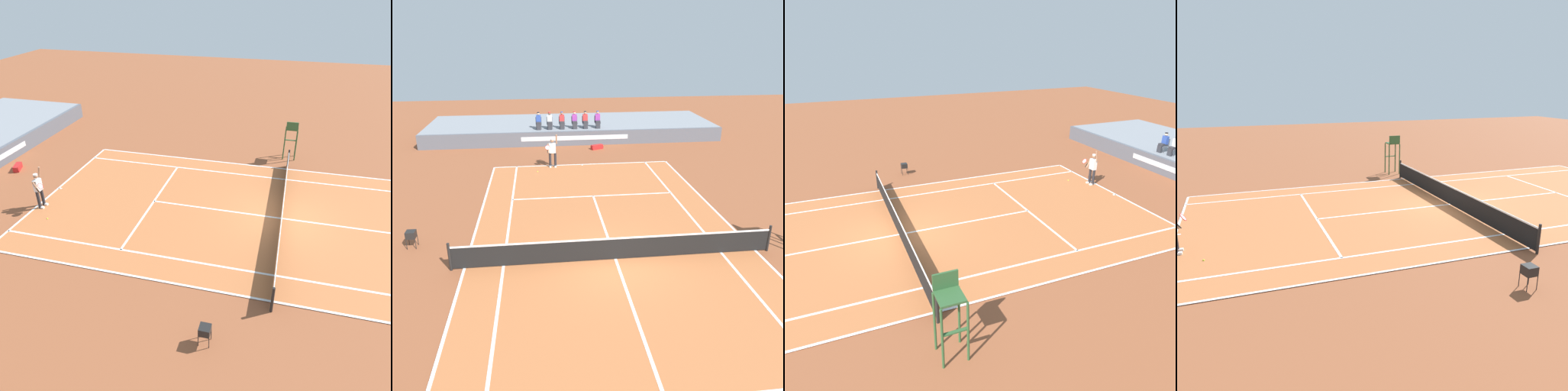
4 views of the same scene
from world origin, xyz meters
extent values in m
plane|color=brown|center=(0.00, 0.00, 0.00)|extent=(80.00, 80.00, 0.00)
cube|color=#B76638|center=(0.00, 0.00, 0.01)|extent=(10.98, 23.78, 0.02)
cube|color=white|center=(0.00, 11.89, 0.02)|extent=(10.98, 0.10, 0.01)
cube|color=white|center=(-5.49, 0.00, 0.02)|extent=(0.10, 23.78, 0.01)
cube|color=white|center=(5.49, 0.00, 0.02)|extent=(0.10, 23.78, 0.01)
cube|color=white|center=(-4.11, 0.00, 0.02)|extent=(0.10, 23.78, 0.01)
cube|color=white|center=(4.11, 0.00, 0.02)|extent=(0.10, 23.78, 0.01)
cube|color=white|center=(0.00, 6.40, 0.02)|extent=(8.22, 0.10, 0.01)
cube|color=white|center=(0.00, 0.00, 0.02)|extent=(0.10, 12.80, 0.01)
cube|color=white|center=(0.00, 11.79, 0.02)|extent=(0.10, 0.20, 0.01)
cylinder|color=black|center=(-5.94, 0.00, 0.54)|extent=(0.10, 0.10, 1.07)
cylinder|color=black|center=(5.94, 0.00, 0.54)|extent=(0.10, 0.10, 1.07)
cube|color=black|center=(0.00, 0.00, 0.48)|extent=(11.78, 0.02, 0.84)
cube|color=white|center=(0.00, 0.00, 0.90)|extent=(11.78, 0.03, 0.06)
cube|color=#474C56|center=(-2.63, 17.76, 1.47)|extent=(0.44, 0.44, 0.06)
cube|color=#474C56|center=(-2.63, 17.96, 1.72)|extent=(0.44, 0.06, 0.44)
cylinder|color=#4C4C51|center=(-2.46, 17.61, 1.25)|extent=(0.04, 0.04, 0.38)
cylinder|color=#4C4C51|center=(-2.81, 17.61, 1.25)|extent=(0.04, 0.04, 0.38)
cube|color=#2D2D33|center=(-2.63, 17.66, 1.55)|extent=(0.34, 0.44, 0.16)
cube|color=#2D2D33|center=(-2.63, 17.46, 1.28)|extent=(0.30, 0.14, 0.44)
cube|color=#2D4CA8|center=(-2.63, 17.82, 1.84)|extent=(0.36, 0.22, 0.52)
sphere|color=beige|center=(-2.63, 17.82, 2.21)|extent=(0.20, 0.20, 0.20)
cylinder|color=black|center=(-2.63, 17.82, 2.30)|extent=(0.19, 0.19, 0.05)
cube|color=#474C56|center=(-1.81, 17.76, 1.47)|extent=(0.44, 0.44, 0.06)
cylinder|color=#4C4C51|center=(-1.63, 17.61, 1.25)|extent=(0.04, 0.04, 0.38)
cylinder|color=#4C4C51|center=(-1.98, 17.61, 1.25)|extent=(0.04, 0.04, 0.38)
cube|color=#2D2D33|center=(-1.81, 17.66, 1.55)|extent=(0.34, 0.44, 0.16)
cube|color=#2D2D33|center=(-1.81, 17.46, 1.28)|extent=(0.30, 0.14, 0.44)
cube|color=white|center=(-1.81, 17.82, 1.84)|extent=(0.36, 0.22, 0.52)
cylinder|color=#232328|center=(-1.70, 11.63, 0.46)|extent=(0.15, 0.15, 0.92)
cylinder|color=#232328|center=(-2.02, 11.64, 0.46)|extent=(0.15, 0.15, 0.92)
cube|color=white|center=(-1.70, 11.57, 0.05)|extent=(0.12, 0.28, 0.10)
cube|color=white|center=(-2.02, 11.58, 0.05)|extent=(0.12, 0.28, 0.10)
cube|color=white|center=(-1.86, 11.64, 1.22)|extent=(0.40, 0.25, 0.60)
sphere|color=#A37556|center=(-1.86, 11.64, 1.69)|extent=(0.22, 0.22, 0.22)
cylinder|color=white|center=(-1.86, 11.64, 1.78)|extent=(0.21, 0.21, 0.06)
cylinder|color=#A37556|center=(-1.60, 11.60, 1.78)|extent=(0.09, 0.21, 0.61)
cylinder|color=#A37556|center=(-2.12, 11.54, 1.24)|extent=(0.10, 0.33, 0.56)
cylinder|color=black|center=(-2.16, 11.42, 1.11)|extent=(0.04, 0.19, 0.25)
torus|color=red|center=(-2.16, 11.24, 1.37)|extent=(0.31, 0.20, 0.26)
cylinder|color=silver|center=(-2.16, 11.24, 1.37)|extent=(0.27, 0.16, 0.22)
sphere|color=#D1E533|center=(-2.82, 10.73, 0.03)|extent=(0.07, 0.07, 0.07)
cylinder|color=#2D562D|center=(7.63, 0.35, 0.95)|extent=(0.07, 0.07, 1.90)
cylinder|color=#2D562D|center=(7.63, -0.35, 0.95)|extent=(0.07, 0.07, 1.90)
cylinder|color=#2D562D|center=(6.93, 0.35, 0.95)|extent=(0.07, 0.07, 1.90)
cylinder|color=#2D562D|center=(6.93, -0.35, 0.95)|extent=(0.07, 0.07, 1.90)
cube|color=#2D562D|center=(7.28, 0.00, 1.93)|extent=(0.70, 0.70, 0.06)
cube|color=#2D562D|center=(6.93, 0.00, 2.20)|extent=(0.06, 0.70, 0.48)
cube|color=#2D562D|center=(7.60, 0.00, 1.04)|extent=(0.10, 0.70, 0.04)
cube|color=black|center=(-7.75, 1.91, 0.56)|extent=(0.36, 0.36, 0.28)
cylinder|color=black|center=(-7.92, 1.74, 0.21)|extent=(0.02, 0.02, 0.42)
cylinder|color=black|center=(-7.58, 1.74, 0.21)|extent=(0.02, 0.02, 0.42)
cylinder|color=black|center=(-7.92, 2.08, 0.21)|extent=(0.02, 0.02, 0.42)
cylinder|color=black|center=(-7.58, 2.08, 0.21)|extent=(0.02, 0.02, 0.42)
ellipsoid|color=#D1E533|center=(-7.75, 1.91, 0.64)|extent=(0.30, 0.30, 0.12)
camera|label=1|loc=(-15.62, 0.18, 9.97)|focal=34.98mm
camera|label=2|loc=(-2.61, -13.15, 7.90)|focal=37.96mm
camera|label=3|loc=(14.86, -2.30, 8.05)|focal=34.91mm
camera|label=4|loc=(-15.88, 9.43, 5.65)|focal=36.53mm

